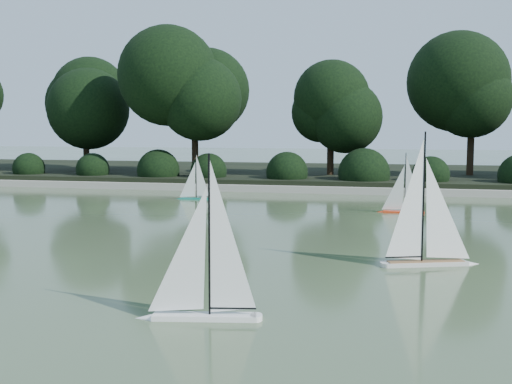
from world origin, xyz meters
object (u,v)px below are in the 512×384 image
sailboat_white_b (434,244)px  sailboat_orange (399,203)px  sailboat_white_a (195,292)px  sailboat_teal (193,192)px

sailboat_white_b → sailboat_orange: size_ratio=1.39×
sailboat_white_a → sailboat_white_b: bearing=51.2°
sailboat_orange → sailboat_teal: (-4.79, 1.36, -0.02)m
sailboat_white_a → sailboat_teal: 9.49m
sailboat_white_a → sailboat_orange: 7.89m
sailboat_white_a → sailboat_teal: size_ratio=1.36×
sailboat_white_b → sailboat_white_a: bearing=-128.8°
sailboat_orange → sailboat_teal: bearing=164.2°
sailboat_white_a → sailboat_white_b: sailboat_white_b is taller
sailboat_orange → sailboat_teal: 4.98m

